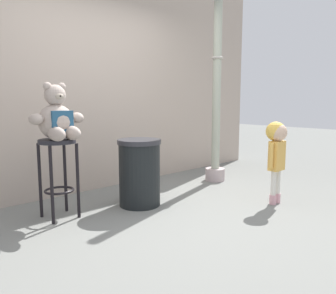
# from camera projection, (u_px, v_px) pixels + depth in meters

# --- Properties ---
(ground_plane) EXTENTS (24.00, 24.00, 0.00)m
(ground_plane) POSITION_uv_depth(u_px,v_px,m) (180.00, 221.00, 3.32)
(ground_plane) COLOR slate
(building_wall) EXTENTS (6.57, 0.30, 3.32)m
(building_wall) POSITION_uv_depth(u_px,v_px,m) (84.00, 63.00, 4.36)
(building_wall) COLOR #B2A091
(building_wall) RESTS_ON ground_plane
(bar_stool_with_teddy) EXTENTS (0.36, 0.36, 0.80)m
(bar_stool_with_teddy) POSITION_uv_depth(u_px,v_px,m) (58.00, 163.00, 3.34)
(bar_stool_with_teddy) COLOR #232229
(bar_stool_with_teddy) RESTS_ON ground_plane
(teddy_bear) EXTENTS (0.53, 0.48, 0.55)m
(teddy_bear) POSITION_uv_depth(u_px,v_px,m) (57.00, 119.00, 3.26)
(teddy_bear) COLOR #AD9C90
(teddy_bear) RESTS_ON bar_stool_with_teddy
(child_walking) EXTENTS (0.30, 0.24, 0.94)m
(child_walking) POSITION_uv_depth(u_px,v_px,m) (277.00, 145.00, 3.79)
(child_walking) COLOR #D59BA4
(child_walking) RESTS_ON ground_plane
(trash_bin) EXTENTS (0.49, 0.49, 0.75)m
(trash_bin) POSITION_uv_depth(u_px,v_px,m) (140.00, 172.00, 3.77)
(trash_bin) COLOR black
(trash_bin) RESTS_ON ground_plane
(lamppost) EXTENTS (0.28, 0.28, 3.07)m
(lamppost) POSITION_uv_depth(u_px,v_px,m) (217.00, 96.00, 4.82)
(lamppost) COLOR #B19E9F
(lamppost) RESTS_ON ground_plane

